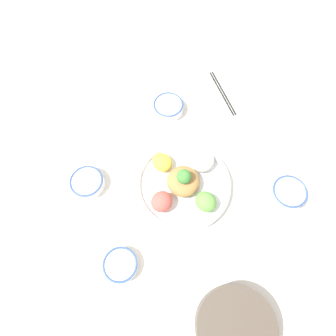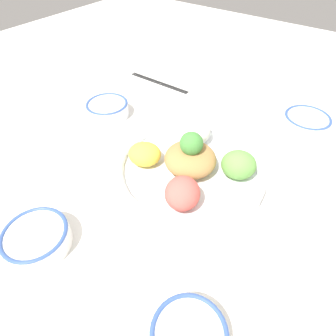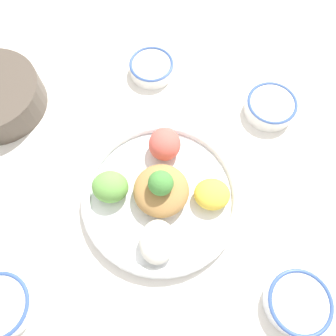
# 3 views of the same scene
# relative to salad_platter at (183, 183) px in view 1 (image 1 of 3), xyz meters

# --- Properties ---
(ground_plane) EXTENTS (2.40, 2.40, 0.00)m
(ground_plane) POSITION_rel_salad_platter_xyz_m (0.03, -0.02, -0.03)
(ground_plane) COLOR white
(salad_platter) EXTENTS (0.33, 0.33, 0.11)m
(salad_platter) POSITION_rel_salad_platter_xyz_m (0.00, 0.00, 0.00)
(salad_platter) COLOR white
(salad_platter) RESTS_ON ground_plane
(sauce_bowl_red) EXTENTS (0.12, 0.12, 0.04)m
(sauce_bowl_red) POSITION_rel_salad_platter_xyz_m (-0.06, -0.32, -0.01)
(sauce_bowl_red) COLOR white
(sauce_bowl_red) RESTS_ON ground_plane
(rice_bowl_blue) EXTENTS (0.12, 0.12, 0.04)m
(rice_bowl_blue) POSITION_rel_salad_platter_xyz_m (-0.32, 0.15, -0.00)
(rice_bowl_blue) COLOR white
(rice_bowl_blue) RESTS_ON ground_plane
(sauce_bowl_dark) EXTENTS (0.12, 0.12, 0.04)m
(sauce_bowl_dark) POSITION_rel_salad_platter_xyz_m (0.31, -0.12, -0.01)
(sauce_bowl_dark) COLOR white
(sauce_bowl_dark) RESTS_ON ground_plane
(rice_bowl_plain) EXTENTS (0.11, 0.11, 0.03)m
(rice_bowl_plain) POSITION_rel_salad_platter_xyz_m (0.28, 0.18, -0.01)
(rice_bowl_plain) COLOR white
(rice_bowl_plain) RESTS_ON ground_plane
(side_serving_bowl) EXTENTS (0.22, 0.22, 0.07)m
(side_serving_bowl) POSITION_rel_salad_platter_xyz_m (0.02, 0.45, 0.01)
(side_serving_bowl) COLOR #51473D
(side_serving_bowl) RESTS_ON ground_plane
(chopsticks_pair_near) EXTENTS (0.02, 0.23, 0.01)m
(chopsticks_pair_near) POSITION_rel_salad_platter_xyz_m (-0.30, -0.32, -0.02)
(chopsticks_pair_near) COLOR black
(chopsticks_pair_near) RESTS_ON ground_plane
(serving_spoon_main) EXTENTS (0.13, 0.05, 0.01)m
(serving_spoon_main) POSITION_rel_salad_platter_xyz_m (0.24, 0.02, -0.02)
(serving_spoon_main) COLOR white
(serving_spoon_main) RESTS_ON ground_plane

